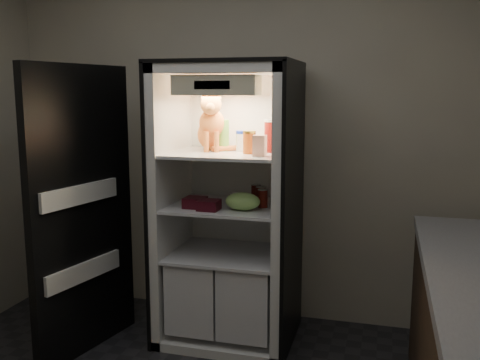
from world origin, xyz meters
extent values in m
plane|color=beige|center=(0.00, 1.80, 1.35)|extent=(3.60, 0.00, 3.60)
cube|color=white|center=(0.00, 1.67, 0.93)|extent=(0.85, 0.06, 1.85)
cube|color=white|center=(-0.40, 1.35, 0.93)|extent=(0.06, 0.70, 1.85)
cube|color=white|center=(0.40, 1.35, 0.93)|extent=(0.06, 0.70, 1.85)
cube|color=white|center=(0.00, 1.35, 1.82)|extent=(0.85, 0.70, 0.06)
cube|color=white|center=(0.00, 1.35, 0.03)|extent=(0.85, 0.70, 0.06)
cube|color=black|center=(-0.44, 1.35, 0.93)|extent=(0.02, 0.72, 1.87)
cube|color=black|center=(0.44, 1.35, 0.93)|extent=(0.02, 0.72, 1.87)
cube|color=black|center=(0.00, 1.35, 1.86)|extent=(0.90, 0.72, 0.02)
cube|color=white|center=(0.00, 1.32, 1.28)|extent=(0.73, 0.62, 0.02)
cube|color=white|center=(0.00, 1.32, 0.93)|extent=(0.73, 0.62, 0.02)
cube|color=white|center=(-0.18, 1.32, 0.35)|extent=(0.34, 0.58, 0.48)
cube|color=white|center=(0.18, 1.32, 0.35)|extent=(0.34, 0.58, 0.48)
cube|color=white|center=(0.00, 1.32, 0.60)|extent=(0.73, 0.62, 0.02)
cube|color=beige|center=(0.00, 1.11, 1.72)|extent=(0.52, 0.18, 0.12)
cube|color=black|center=(0.00, 1.02, 1.72)|extent=(0.22, 0.01, 0.05)
cube|color=black|center=(-0.85, 0.94, 0.93)|extent=(0.24, 0.86, 1.85)
cube|color=white|center=(-0.83, 0.88, 0.55)|extent=(0.19, 0.64, 0.12)
cube|color=white|center=(-0.83, 0.88, 1.05)|extent=(0.19, 0.64, 0.12)
ellipsoid|color=#DD551C|center=(-0.14, 1.46, 1.39)|extent=(0.26, 0.30, 0.22)
ellipsoid|color=#DD551C|center=(-0.12, 1.36, 1.48)|extent=(0.20, 0.19, 0.19)
sphere|color=#CF6728|center=(-0.10, 1.30, 1.60)|extent=(0.17, 0.17, 0.14)
sphere|color=#CF6728|center=(-0.08, 1.24, 1.58)|extent=(0.07, 0.07, 0.06)
cone|color=#CF6728|center=(-0.14, 1.30, 1.67)|extent=(0.07, 0.07, 0.06)
cone|color=#CF6728|center=(-0.06, 1.32, 1.67)|extent=(0.07, 0.07, 0.06)
cylinder|color=#DD551C|center=(-0.13, 1.29, 1.36)|extent=(0.04, 0.04, 0.13)
cylinder|color=#DD551C|center=(-0.07, 1.31, 1.36)|extent=(0.04, 0.04, 0.13)
cylinder|color=#DD551C|center=(-0.01, 1.40, 1.31)|extent=(0.21, 0.18, 0.04)
cylinder|color=green|center=(-0.05, 1.40, 1.38)|extent=(0.08, 0.08, 0.19)
cylinder|color=green|center=(-0.05, 1.40, 1.49)|extent=(0.08, 0.08, 0.02)
cylinder|color=white|center=(0.09, 1.41, 1.35)|extent=(0.10, 0.10, 0.12)
cylinder|color=#1933B5|center=(0.09, 1.41, 1.42)|extent=(0.10, 0.10, 0.02)
cylinder|color=#9A1B0E|center=(0.16, 1.29, 1.36)|extent=(0.08, 0.08, 0.13)
cylinder|color=#AD8A2E|center=(0.16, 1.29, 1.43)|extent=(0.08, 0.08, 0.01)
cylinder|color=maroon|center=(0.29, 1.42, 1.39)|extent=(0.12, 0.12, 0.20)
cylinder|color=white|center=(0.29, 1.42, 1.50)|extent=(0.13, 0.13, 0.02)
cube|color=white|center=(0.25, 1.18, 1.35)|extent=(0.08, 0.08, 0.13)
cylinder|color=black|center=(0.16, 1.47, 1.00)|extent=(0.06, 0.06, 0.12)
cylinder|color=#B2B2B2|center=(0.16, 1.47, 1.06)|extent=(0.07, 0.07, 0.00)
cylinder|color=black|center=(0.22, 1.37, 1.00)|extent=(0.07, 0.07, 0.12)
cylinder|color=#B2B2B2|center=(0.22, 1.37, 1.06)|extent=(0.07, 0.07, 0.00)
cylinder|color=black|center=(0.25, 1.31, 1.00)|extent=(0.06, 0.06, 0.11)
cylinder|color=#B2B2B2|center=(0.25, 1.31, 1.06)|extent=(0.06, 0.06, 0.00)
cylinder|color=#4E3716|center=(0.04, 1.33, 0.98)|extent=(0.06, 0.06, 0.07)
cylinder|color=#B2B2B2|center=(0.04, 1.33, 1.02)|extent=(0.06, 0.06, 0.01)
ellipsoid|color=#8BC45B|center=(0.14, 1.20, 1.00)|extent=(0.22, 0.16, 0.11)
cube|color=#440B14|center=(-0.18, 1.18, 0.97)|extent=(0.13, 0.13, 0.07)
cube|color=#440B14|center=(-0.06, 1.14, 0.97)|extent=(0.13, 0.13, 0.07)
camera|label=1|loc=(1.00, -2.00, 1.69)|focal=40.00mm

